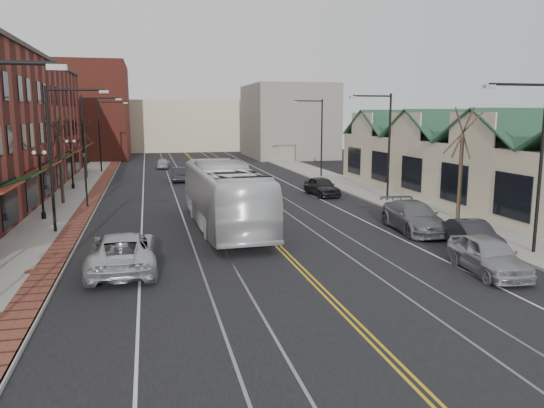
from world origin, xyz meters
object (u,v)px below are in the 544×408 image
transit_bus (225,196)px  parked_suv (123,251)px  parked_car_b (472,235)px  parked_car_a (488,255)px  parked_car_c (414,217)px  parked_car_d (322,186)px

transit_bus → parked_suv: (-5.50, -7.45, -1.06)m
parked_suv → parked_car_b: parked_suv is taller
parked_suv → parked_car_a: bearing=164.8°
parked_car_c → transit_bus: bearing=167.0°
parked_suv → parked_car_c: bearing=-165.7°
parked_suv → parked_car_b: (16.80, -0.16, -0.14)m
parked_car_b → parked_car_c: 4.43m
parked_car_a → parked_car_b: 4.22m
parked_car_b → transit_bus: bearing=153.8°
parked_car_c → parked_car_d: 13.91m
parked_suv → parked_car_d: size_ratio=1.33×
transit_bus → parked_car_b: 13.68m
parked_suv → parked_car_c: 16.44m
parked_suv → transit_bus: bearing=-126.8°
parked_car_a → parked_car_b: (1.80, 3.81, -0.10)m
transit_bus → parked_car_c: bearing=160.6°
parked_car_b → parked_car_c: size_ratio=0.74×
transit_bus → parked_car_a: size_ratio=2.91×
transit_bus → parked_car_b: (11.30, -7.61, -1.20)m
parked_car_b → parked_car_d: (-1.77, 18.21, 0.07)m
parked_car_b → parked_car_d: size_ratio=0.94×
parked_suv → parked_car_d: 23.49m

